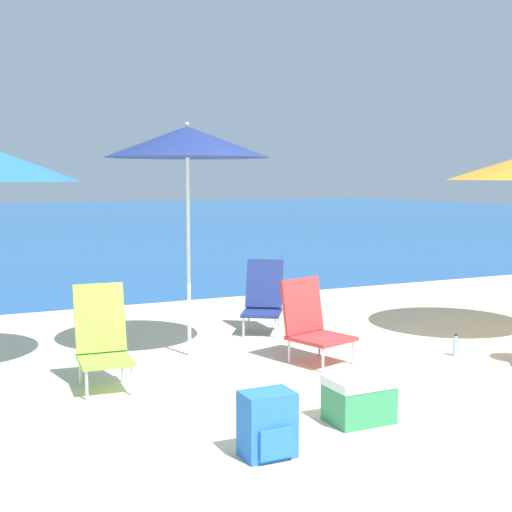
{
  "coord_description": "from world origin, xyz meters",
  "views": [
    {
      "loc": [
        -3.3,
        -4.37,
        1.8
      ],
      "look_at": [
        -0.26,
        2.04,
        1.0
      ],
      "focal_mm": 50.0,
      "sensor_mm": 36.0,
      "label": 1
    }
  ],
  "objects_px": {
    "beach_umbrella_navy": "(187,142)",
    "cooler_box": "(359,399)",
    "beach_chair_lime": "(102,338)",
    "beach_chair_red": "(312,322)",
    "water_bottle": "(456,347)",
    "backpack_blue": "(268,425)",
    "beach_chair_navy": "(263,297)"
  },
  "relations": [
    {
      "from": "beach_chair_red",
      "to": "cooler_box",
      "type": "xyz_separation_m",
      "value": [
        -0.54,
        -1.64,
        -0.22
      ]
    },
    {
      "from": "beach_chair_lime",
      "to": "beach_chair_red",
      "type": "height_order",
      "value": "beach_chair_lime"
    },
    {
      "from": "beach_chair_navy",
      "to": "cooler_box",
      "type": "height_order",
      "value": "beach_chair_navy"
    },
    {
      "from": "beach_chair_navy",
      "to": "water_bottle",
      "type": "bearing_deg",
      "value": -22.91
    },
    {
      "from": "beach_chair_red",
      "to": "beach_chair_navy",
      "type": "distance_m",
      "value": 1.42
    },
    {
      "from": "beach_chair_lime",
      "to": "cooler_box",
      "type": "distance_m",
      "value": 2.26
    },
    {
      "from": "beach_umbrella_navy",
      "to": "cooler_box",
      "type": "height_order",
      "value": "beach_umbrella_navy"
    },
    {
      "from": "beach_umbrella_navy",
      "to": "water_bottle",
      "type": "height_order",
      "value": "beach_umbrella_navy"
    },
    {
      "from": "cooler_box",
      "to": "beach_chair_lime",
      "type": "bearing_deg",
      "value": 131.62
    },
    {
      "from": "beach_chair_lime",
      "to": "cooler_box",
      "type": "bearing_deg",
      "value": -43.73
    },
    {
      "from": "beach_umbrella_navy",
      "to": "beach_chair_lime",
      "type": "distance_m",
      "value": 2.11
    },
    {
      "from": "water_bottle",
      "to": "beach_chair_lime",
      "type": "bearing_deg",
      "value": 172.08
    },
    {
      "from": "beach_umbrella_navy",
      "to": "backpack_blue",
      "type": "xyz_separation_m",
      "value": [
        -0.44,
        -2.67,
        -1.92
      ]
    },
    {
      "from": "beach_chair_navy",
      "to": "water_bottle",
      "type": "relative_size",
      "value": 3.7
    },
    {
      "from": "beach_chair_lime",
      "to": "beach_chair_navy",
      "type": "xyz_separation_m",
      "value": [
        2.2,
        1.38,
        -0.03
      ]
    },
    {
      "from": "backpack_blue",
      "to": "water_bottle",
      "type": "relative_size",
      "value": 1.93
    },
    {
      "from": "beach_umbrella_navy",
      "to": "water_bottle",
      "type": "distance_m",
      "value": 3.36
    },
    {
      "from": "beach_chair_lime",
      "to": "water_bottle",
      "type": "distance_m",
      "value": 3.49
    },
    {
      "from": "backpack_blue",
      "to": "water_bottle",
      "type": "distance_m",
      "value": 3.22
    },
    {
      "from": "beach_umbrella_navy",
      "to": "beach_chair_red",
      "type": "relative_size",
      "value": 2.89
    },
    {
      "from": "beach_chair_red",
      "to": "backpack_blue",
      "type": "relative_size",
      "value": 1.88
    },
    {
      "from": "beach_chair_lime",
      "to": "cooler_box",
      "type": "relative_size",
      "value": 1.87
    },
    {
      "from": "beach_chair_lime",
      "to": "backpack_blue",
      "type": "bearing_deg",
      "value": -68.61
    },
    {
      "from": "cooler_box",
      "to": "water_bottle",
      "type": "bearing_deg",
      "value": 31.65
    },
    {
      "from": "beach_chair_lime",
      "to": "beach_chair_navy",
      "type": "bearing_deg",
      "value": 36.71
    },
    {
      "from": "beach_chair_navy",
      "to": "cooler_box",
      "type": "relative_size",
      "value": 1.76
    },
    {
      "from": "water_bottle",
      "to": "cooler_box",
      "type": "height_order",
      "value": "cooler_box"
    },
    {
      "from": "beach_umbrella_navy",
      "to": "beach_chair_lime",
      "type": "height_order",
      "value": "beach_umbrella_navy"
    },
    {
      "from": "beach_umbrella_navy",
      "to": "beach_chair_red",
      "type": "xyz_separation_m",
      "value": [
        1.0,
        -0.72,
        -1.74
      ]
    },
    {
      "from": "beach_chair_lime",
      "to": "beach_chair_navy",
      "type": "relative_size",
      "value": 1.06
    },
    {
      "from": "beach_chair_red",
      "to": "backpack_blue",
      "type": "xyz_separation_m",
      "value": [
        -1.44,
        -1.94,
        -0.18
      ]
    },
    {
      "from": "beach_chair_navy",
      "to": "cooler_box",
      "type": "distance_m",
      "value": 3.15
    }
  ]
}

